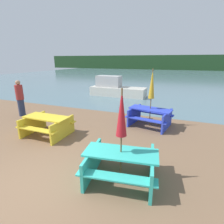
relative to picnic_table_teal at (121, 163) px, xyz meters
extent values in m
plane|color=brown|center=(-1.78, -1.00, -0.45)|extent=(60.00, 60.00, 0.00)
cube|color=slate|center=(-1.78, 30.20, -0.45)|extent=(60.00, 50.00, 0.00)
cube|color=#1E3D1E|center=(-1.78, 50.20, 1.55)|extent=(80.00, 1.60, 4.00)
cube|color=#33B7A8|center=(0.00, 0.00, 0.27)|extent=(1.82, 0.95, 0.04)
cube|color=#33B7A8|center=(0.08, -0.54, -0.01)|extent=(1.76, 0.53, 0.04)
cube|color=#33B7A8|center=(-0.08, 0.54, -0.01)|extent=(1.76, 0.53, 0.04)
cube|color=#33B7A8|center=(-0.72, -0.11, -0.10)|extent=(0.27, 1.38, 0.69)
cube|color=#33B7A8|center=(0.72, 0.11, -0.10)|extent=(0.27, 1.38, 0.69)
cube|color=yellow|center=(-3.46, 1.44, 0.28)|extent=(1.72, 0.71, 0.04)
cube|color=yellow|center=(-3.46, 0.89, -0.01)|extent=(1.71, 0.29, 0.04)
cube|color=yellow|center=(-3.46, 1.99, -0.01)|extent=(1.71, 0.29, 0.04)
cube|color=yellow|center=(-4.18, 1.43, -0.09)|extent=(0.07, 1.38, 0.71)
cube|color=yellow|center=(-2.75, 1.44, -0.09)|extent=(0.07, 1.38, 0.71)
cube|color=blue|center=(0.03, 3.87, 0.32)|extent=(1.87, 1.01, 0.04)
cube|color=blue|center=(-0.07, 3.33, 0.00)|extent=(1.79, 0.59, 0.04)
cube|color=blue|center=(0.13, 4.42, 0.00)|extent=(1.79, 0.59, 0.04)
cube|color=blue|center=(-0.70, 4.01, -0.08)|extent=(0.32, 1.37, 0.75)
cube|color=blue|center=(0.76, 3.74, -0.08)|extent=(0.32, 1.37, 0.75)
cylinder|color=brown|center=(0.00, 0.00, 0.67)|extent=(0.04, 0.04, 2.24)
cone|color=#A81923|center=(0.00, 0.00, 1.25)|extent=(0.25, 0.25, 1.08)
cylinder|color=brown|center=(0.03, 3.87, 0.79)|extent=(0.04, 0.04, 2.48)
cone|color=gold|center=(0.03, 3.87, 1.41)|extent=(0.25, 0.25, 1.24)
cube|color=beige|center=(-3.49, 9.62, -0.10)|extent=(4.43, 1.46, 0.70)
cube|color=#B2B2B2|center=(-4.28, 9.63, 0.68)|extent=(1.95, 1.01, 0.87)
cylinder|color=#283351|center=(-6.40, 2.91, -0.02)|extent=(0.31, 0.31, 0.86)
cylinder|color=maroon|center=(-6.40, 2.91, 0.78)|extent=(0.37, 0.37, 0.74)
sphere|color=tan|center=(-6.40, 2.91, 1.27)|extent=(0.24, 0.24, 0.24)
camera|label=1|loc=(1.14, -3.48, 2.37)|focal=28.00mm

